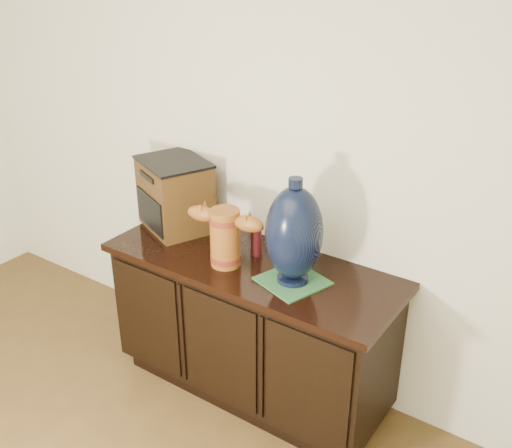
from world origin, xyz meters
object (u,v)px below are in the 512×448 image
Objects in this scene: lamp_base at (294,234)px; spray_can at (256,240)px; sideboard at (251,326)px; terracotta_vessel at (225,234)px; tv_radio at (175,195)px.

spray_can is at bearing 157.28° from lamp_base.
sideboard is 9.34× the size of spray_can.
lamp_base is at bearing -22.72° from spray_can.
terracotta_vessel reaches higher than sideboard.
spray_can is at bearing 106.83° from sideboard.
spray_can is (0.52, -0.02, -0.11)m from tv_radio.
lamp_base is at bearing -8.44° from sideboard.
tv_radio is 0.94× the size of lamp_base.
lamp_base is 0.34m from spray_can.
sideboard is 0.78m from tv_radio.
sideboard is 3.67× the size of terracotta_vessel.
lamp_base is 3.13× the size of spray_can.
terracotta_vessel is (-0.09, -0.08, 0.53)m from sideboard.
sideboard is 0.54m from terracotta_vessel.
terracotta_vessel is 0.35m from lamp_base.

